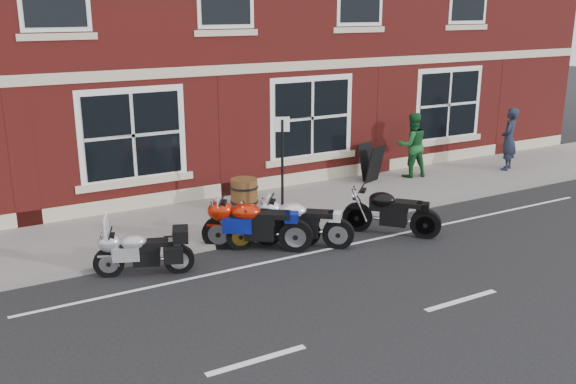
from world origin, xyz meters
name	(u,v)px	position (x,y,z in m)	size (l,w,h in m)	color
ground	(361,246)	(0.00, 0.00, 0.00)	(80.00, 80.00, 0.00)	black
sidewalk	(291,207)	(0.00, 3.00, 0.06)	(30.00, 3.00, 0.12)	slate
kerb	(325,225)	(0.00, 1.42, 0.06)	(30.00, 0.16, 0.12)	slate
moto_touring_silver	(141,250)	(-4.53, 0.84, 0.51)	(1.81, 0.81, 1.24)	black
moto_sport_red	(255,223)	(-2.06, 0.93, 0.60)	(2.00, 1.46, 1.05)	black
moto_sport_black	(271,224)	(-1.70, 0.88, 0.52)	(1.93, 0.82, 0.91)	black
moto_sport_silver	(301,221)	(-1.11, 0.66, 0.57)	(1.79, 1.49, 0.99)	black
moto_naked_black	(390,210)	(0.99, 0.32, 0.57)	(1.58, 1.73, 0.99)	black
pedestrian_left	(509,139)	(7.49, 2.88, 1.07)	(0.69, 0.45, 1.89)	#191F2E
pedestrian_right	(412,145)	(4.40, 3.67, 1.06)	(0.91, 0.71, 1.88)	#175124
a_board_sign	(371,163)	(3.09, 3.84, 0.65)	(0.64, 0.43, 1.07)	black
barrel_planter	(244,194)	(-1.20, 3.24, 0.50)	(0.69, 0.69, 0.77)	#462D12
parking_sign	(282,160)	(-0.70, 2.20, 1.51)	(0.32, 0.15, 2.41)	black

